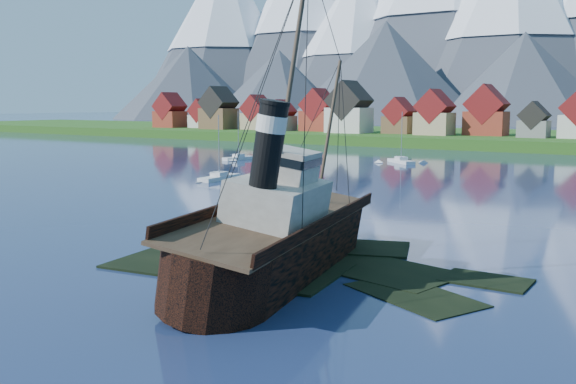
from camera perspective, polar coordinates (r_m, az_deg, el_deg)
The scene contains 8 objects.
ground at distance 50.04m, azimuth -1.32°, elevation -6.69°, with size 1400.00×1400.00×0.00m, color navy.
shoal at distance 50.94m, azimuth 1.72°, elevation -6.84°, with size 31.71×21.24×1.14m.
seawall at distance 174.54m, azimuth 24.07°, elevation 3.06°, with size 600.00×2.50×2.00m, color #3F3D38.
town at distance 201.45m, azimuth 15.77°, elevation 6.56°, with size 250.96×16.69×17.30m.
tugboat_wreck at distance 48.49m, azimuth -0.22°, elevation -3.59°, with size 6.87×29.60×23.46m.
sailboat_a at distance 107.08m, azimuth -6.12°, elevation 1.21°, with size 2.87×9.28×11.17m.
sailboat_b at distance 144.69m, azimuth -4.42°, elevation 2.97°, with size 3.69×8.16×11.49m.
sailboat_c at distance 138.75m, azimuth 10.02°, elevation 2.66°, with size 8.18×7.34×11.36m.
Camera 1 is at (27.45, -39.91, 12.59)m, focal length 40.00 mm.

